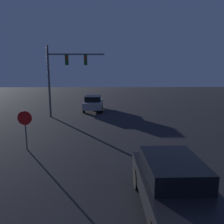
{
  "coord_description": "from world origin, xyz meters",
  "views": [
    {
      "loc": [
        -0.23,
        1.28,
        4.29
      ],
      "look_at": [
        0.0,
        14.48,
        1.79
      ],
      "focal_mm": 35.0,
      "sensor_mm": 36.0,
      "label": 1
    }
  ],
  "objects_px": {
    "car_near": "(173,185)",
    "traffic_signal_mast": "(63,70)",
    "car_far": "(93,103)",
    "stop_sign": "(25,123)"
  },
  "relations": [
    {
      "from": "car_near",
      "to": "car_far",
      "type": "height_order",
      "value": "same"
    },
    {
      "from": "car_far",
      "to": "traffic_signal_mast",
      "type": "relative_size",
      "value": 0.72
    },
    {
      "from": "car_near",
      "to": "traffic_signal_mast",
      "type": "xyz_separation_m",
      "value": [
        -6.15,
        14.34,
        3.49
      ]
    },
    {
      "from": "stop_sign",
      "to": "car_near",
      "type": "bearing_deg",
      "value": -40.34
    },
    {
      "from": "car_near",
      "to": "traffic_signal_mast",
      "type": "distance_m",
      "value": 15.99
    },
    {
      "from": "car_far",
      "to": "stop_sign",
      "type": "bearing_deg",
      "value": -103.69
    },
    {
      "from": "traffic_signal_mast",
      "to": "stop_sign",
      "type": "xyz_separation_m",
      "value": [
        -0.33,
        -8.84,
        -2.84
      ]
    },
    {
      "from": "traffic_signal_mast",
      "to": "stop_sign",
      "type": "height_order",
      "value": "traffic_signal_mast"
    },
    {
      "from": "car_near",
      "to": "stop_sign",
      "type": "relative_size",
      "value": 2.16
    },
    {
      "from": "car_near",
      "to": "stop_sign",
      "type": "xyz_separation_m",
      "value": [
        -6.48,
        5.5,
        0.66
      ]
    }
  ]
}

